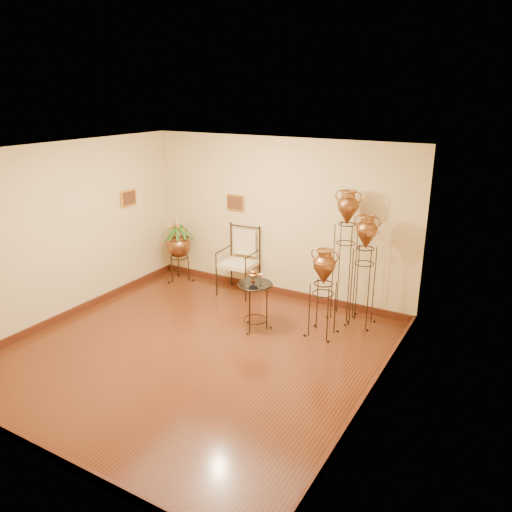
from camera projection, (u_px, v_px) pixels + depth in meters
The scene contains 8 objects.
ground at pixel (195, 352), 7.07m from camera, with size 5.00×5.00×0.00m, color #5A2C15.
room_shell at pixel (190, 234), 6.53m from camera, with size 5.02×5.02×2.81m.
amphora_tall at pixel (345, 254), 7.85m from camera, with size 0.51×0.51×2.11m.
amphora_mid at pixel (364, 270), 7.63m from camera, with size 0.50×0.50×1.79m.
amphora_short at pixel (323, 292), 7.36m from camera, with size 0.42×0.42×1.38m.
planter_urn at pixel (178, 243), 9.53m from camera, with size 0.73×0.73×1.35m.
armchair at pixel (238, 261), 8.94m from camera, with size 0.71×0.67×1.22m.
side_table at pixel (255, 305), 7.64m from camera, with size 0.63×0.63×0.95m.
Camera 1 is at (3.88, -5.01, 3.52)m, focal length 35.00 mm.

